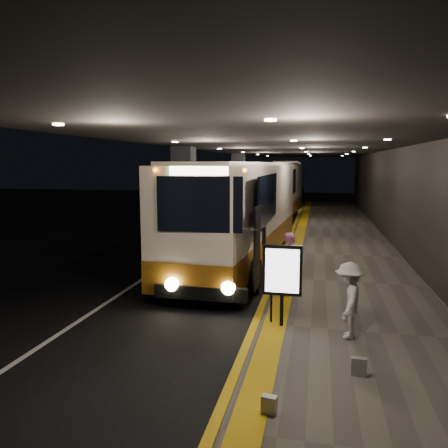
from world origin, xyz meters
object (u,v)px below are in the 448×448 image
(passenger_waiting_white, at_px, (349,300))
(info_sign, at_px, (282,272))
(coach_third, at_px, (289,183))
(passenger_boarding, at_px, (291,263))
(bag_plain, at_px, (269,405))
(stanchion_post, at_px, (271,297))
(coach_main, at_px, (241,217))
(coach_second, at_px, (276,193))
(bag_polka, at_px, (359,367))

(passenger_waiting_white, distance_m, info_sign, 1.51)
(passenger_waiting_white, bearing_deg, coach_third, -164.85)
(coach_third, height_order, passenger_boarding, coach_third)
(coach_third, height_order, passenger_waiting_white, coach_third)
(passenger_boarding, xyz_separation_m, passenger_waiting_white, (1.37, -2.93, -0.06))
(passenger_waiting_white, distance_m, bag_plain, 3.48)
(passenger_waiting_white, height_order, stanchion_post, passenger_waiting_white)
(coach_main, relative_size, bag_plain, 43.82)
(passenger_boarding, relative_size, info_sign, 0.93)
(passenger_boarding, height_order, bag_plain, passenger_boarding)
(passenger_waiting_white, xyz_separation_m, info_sign, (-1.40, 0.34, 0.44))
(bag_plain, distance_m, stanchion_post, 3.72)
(bag_plain, bearing_deg, coach_second, 95.30)
(bag_polka, height_order, info_sign, info_sign)
(stanchion_post, bearing_deg, passenger_waiting_white, -17.07)
(coach_main, bearing_deg, coach_third, 93.63)
(coach_main, bearing_deg, info_sign, -68.78)
(coach_third, relative_size, passenger_boarding, 7.22)
(coach_second, bearing_deg, coach_main, -87.58)
(info_sign, bearing_deg, passenger_boarding, 89.31)
(passenger_waiting_white, distance_m, bag_polka, 1.81)
(coach_main, relative_size, passenger_waiting_white, 7.51)
(coach_second, bearing_deg, bag_polka, -78.32)
(coach_main, bearing_deg, coach_second, 93.50)
(coach_second, height_order, info_sign, coach_second)
(passenger_boarding, xyz_separation_m, stanchion_post, (-0.28, -2.42, -0.25))
(coach_main, height_order, bag_plain, coach_main)
(coach_second, height_order, coach_third, coach_third)
(coach_main, height_order, coach_third, coach_third)
(passenger_boarding, height_order, info_sign, info_sign)
(coach_second, xyz_separation_m, passenger_waiting_white, (3.47, -20.38, -0.82))
(coach_second, relative_size, passenger_boarding, 6.92)
(stanchion_post, bearing_deg, bag_polka, -51.73)
(coach_main, height_order, passenger_boarding, coach_main)
(coach_second, relative_size, passenger_waiting_white, 7.42)
(passenger_boarding, bearing_deg, bag_polka, -154.60)
(info_sign, xyz_separation_m, stanchion_post, (-0.25, 0.17, -0.63))
(passenger_boarding, xyz_separation_m, info_sign, (-0.03, -2.59, 0.38))
(bag_polka, bearing_deg, coach_third, 95.69)
(bag_polka, relative_size, stanchion_post, 0.26)
(passenger_waiting_white, bearing_deg, bag_polka, 12.04)
(info_sign, height_order, stanchion_post, info_sign)
(bag_plain, relative_size, stanchion_post, 0.23)
(passenger_boarding, relative_size, bag_polka, 5.42)
(coach_third, height_order, bag_polka, coach_third)
(stanchion_post, bearing_deg, passenger_boarding, 83.40)
(bag_plain, xyz_separation_m, stanchion_post, (-0.37, 3.67, 0.47))
(coach_main, xyz_separation_m, passenger_waiting_white, (3.50, -6.93, -0.82))
(passenger_waiting_white, xyz_separation_m, bag_polka, (0.08, -1.69, -0.64))
(info_sign, relative_size, stanchion_post, 1.52)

